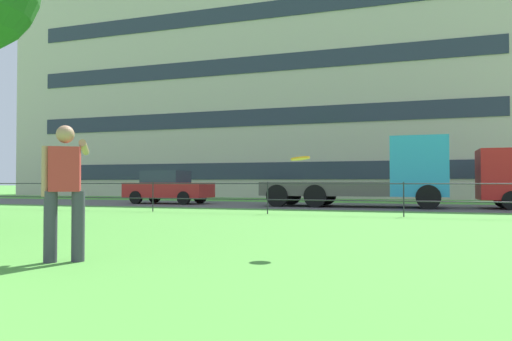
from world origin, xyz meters
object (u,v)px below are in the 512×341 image
Objects in this scene: flatbed_truck_far_left at (381,177)px; apartment_building_background at (273,82)px; car_red_right at (168,187)px; frisbee at (300,158)px; person_thrower at (65,188)px.

apartment_building_background reaches higher than flatbed_truck_far_left.
frisbee is at bearing -54.68° from car_red_right.
person_thrower reaches higher than car_red_right.
apartment_building_background is (-9.81, 17.02, 7.74)m from flatbed_truck_far_left.
person_thrower is 0.04× the size of apartment_building_background.
apartment_building_background is at bearing 90.26° from car_red_right.
frisbee is 33.16m from apartment_building_background.
frisbee is 0.08× the size of car_red_right.
frisbee is at bearing -72.09° from apartment_building_background.
flatbed_truck_far_left is (9.73, -0.21, 0.44)m from car_red_right.
flatbed_truck_far_left is 0.19× the size of apartment_building_background.
car_red_right is at bearing 125.32° from frisbee.
apartment_building_background is at bearing 119.96° from flatbed_truck_far_left.
car_red_right is at bearing 178.75° from flatbed_truck_far_left.
person_thrower is 0.23× the size of flatbed_truck_far_left.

